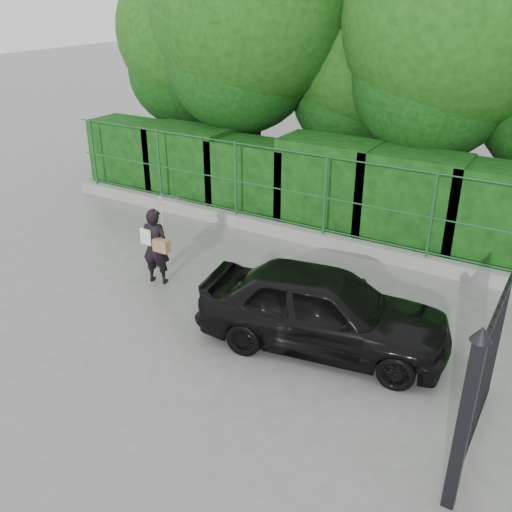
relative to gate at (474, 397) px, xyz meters
The scene contains 8 objects.
ground 4.81m from the gate, behind, with size 80.00×80.00×0.00m, color gray.
kerb 7.04m from the gate, 131.36° to the left, with size 14.00×0.25×0.30m, color #9E9E99.
fence 6.82m from the gate, 129.97° to the left, with size 14.13×0.06×1.80m.
hedge 7.72m from the gate, 126.25° to the left, with size 14.20×1.20×2.15m.
trees 9.76m from the gate, 112.24° to the left, with size 17.10×6.15×8.08m.
gate is the anchor object (origin of this frame).
woman 6.50m from the gate, 161.55° to the left, with size 1.00×1.02×1.81m.
car 3.11m from the gate, 147.02° to the left, with size 1.60×3.97×1.35m, color black.
Camera 1 is at (5.11, -6.27, 5.30)m, focal length 40.00 mm.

